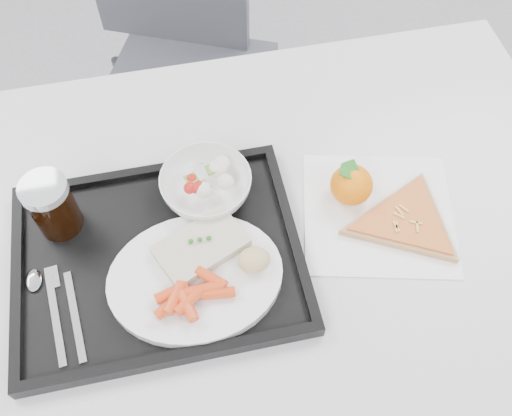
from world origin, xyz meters
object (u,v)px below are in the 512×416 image
(tangerine, at_px, (351,185))
(pizza_slice, at_px, (406,221))
(chair, at_px, (178,44))
(tray, at_px, (159,259))
(dinner_plate, at_px, (195,278))
(table, at_px, (252,244))
(cola_glass, at_px, (52,205))
(salad_bowl, at_px, (206,186))

(tangerine, distance_m, pizza_slice, 0.11)
(pizza_slice, bearing_deg, chair, 111.83)
(tray, distance_m, dinner_plate, 0.08)
(tray, relative_size, dinner_plate, 1.67)
(table, distance_m, cola_glass, 0.34)
(salad_bowl, bearing_deg, tangerine, -11.02)
(dinner_plate, height_order, salad_bowl, salad_bowl)
(chair, distance_m, tray, 0.78)
(chair, xyz_separation_m, dinner_plate, (-0.05, -0.79, 0.24))
(tray, xyz_separation_m, cola_glass, (-0.15, 0.09, 0.06))
(table, bearing_deg, chair, 94.26)
(dinner_plate, relative_size, salad_bowl, 1.78)
(table, height_order, pizza_slice, pizza_slice)
(table, xyz_separation_m, pizza_slice, (0.25, -0.05, 0.08))
(chair, bearing_deg, tray, -98.21)
(tray, xyz_separation_m, pizza_slice, (0.41, -0.02, 0.00))
(dinner_plate, height_order, cola_glass, cola_glass)
(dinner_plate, height_order, tangerine, tangerine)
(tray, distance_m, pizza_slice, 0.41)
(cola_glass, bearing_deg, salad_bowl, 2.25)
(dinner_plate, distance_m, pizza_slice, 0.36)
(salad_bowl, bearing_deg, chair, 89.01)
(tray, height_order, pizza_slice, tray)
(tangerine, bearing_deg, table, -173.32)
(salad_bowl, height_order, tangerine, tangerine)
(tangerine, xyz_separation_m, pizza_slice, (0.08, -0.07, -0.02))
(table, bearing_deg, tangerine, 6.68)
(table, xyz_separation_m, tangerine, (0.17, 0.02, 0.10))
(cola_glass, xyz_separation_m, tangerine, (0.48, -0.04, -0.04))
(dinner_plate, xyz_separation_m, tangerine, (0.28, 0.11, 0.01))
(table, bearing_deg, salad_bowl, 133.44)
(dinner_plate, bearing_deg, tangerine, 21.27)
(chair, xyz_separation_m, pizza_slice, (0.30, -0.76, 0.22))
(tray, height_order, dinner_plate, dinner_plate)
(pizza_slice, bearing_deg, tray, 177.71)
(pizza_slice, bearing_deg, table, 168.03)
(dinner_plate, distance_m, tangerine, 0.30)
(chair, relative_size, tray, 2.07)
(salad_bowl, bearing_deg, dinner_plate, -105.46)
(tray, relative_size, pizza_slice, 1.90)
(table, relative_size, tray, 2.67)
(chair, xyz_separation_m, cola_glass, (-0.25, -0.65, 0.28))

